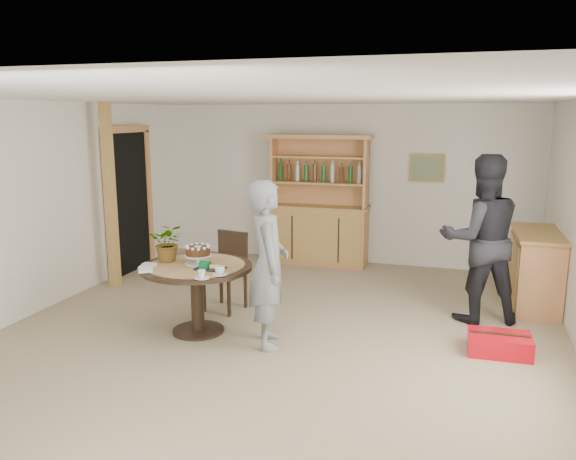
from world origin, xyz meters
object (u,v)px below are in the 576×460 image
Objects in this scene: adult_person at (481,239)px; dining_chair at (228,266)px; sideboard at (536,269)px; teen_boy at (268,264)px; dining_table at (197,279)px; red_suitcase at (499,344)px; hutch at (319,221)px.

dining_chair is at bearing -7.80° from adult_person.
adult_person is at bearing -134.35° from sideboard.
sideboard is 0.66× the size of adult_person.
dining_chair is at bearing 19.72° from teen_boy.
dining_table is at bearing 61.05° from teen_boy.
teen_boy reaches higher than red_suitcase.
teen_boy reaches higher than dining_chair.
sideboard is at bearing 71.78° from red_suitcase.
dining_chair is (-0.55, -2.40, -0.15)m from hutch.
adult_person is at bearing 20.11° from dining_chair.
teen_boy is (0.28, -3.33, 0.16)m from hutch.
teen_boy is at bearing -36.78° from dining_chair.
sideboard is 2.06× the size of red_suitcase.
sideboard is at bearing 29.13° from dining_chair.
dining_table is 0.63× the size of adult_person.
dining_chair is 1.55× the size of red_suitcase.
dining_table is 3.18m from red_suitcase.
hutch is 3.90m from red_suitcase.
adult_person is at bearing -39.66° from hutch.
dining_chair reaches higher than dining_table.
hutch reaches higher than sideboard.
teen_boy is (-2.76, -2.09, 0.38)m from sideboard.
hutch is 1.70× the size of dining_table.
teen_boy reaches higher than dining_table.
hutch is 1.07× the size of adult_person.
dining_table is 0.70× the size of teen_boy.
red_suitcase is (2.55, -2.89, -0.59)m from hutch.
dining_table is at bearing 7.04° from adult_person.
dining_table is 1.27× the size of dining_chair.
dining_table is at bearing -79.82° from dining_chair.
hutch is at bearing -17.41° from teen_boy.
adult_person is (2.90, 0.45, 0.42)m from dining_chair.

